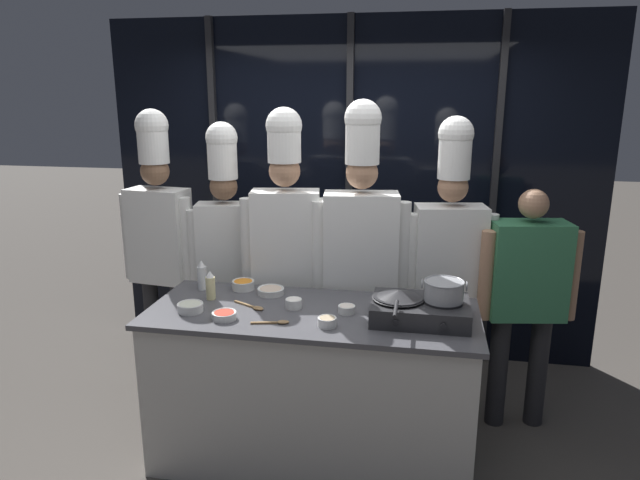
{
  "coord_description": "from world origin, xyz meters",
  "views": [
    {
      "loc": [
        0.59,
        -2.94,
        2.14
      ],
      "look_at": [
        0.0,
        0.25,
        1.29
      ],
      "focal_mm": 32.0,
      "sensor_mm": 36.0,
      "label": 1
    }
  ],
  "objects_px": {
    "frying_pan": "(398,295)",
    "prep_bowl_bean_sprouts": "(190,307)",
    "squeeze_bottle_oil": "(211,286)",
    "person_guest": "(526,289)",
    "serving_spoon_solid": "(254,307)",
    "chef_pastry": "(361,244)",
    "portable_stove": "(420,310)",
    "squeeze_bottle_clear": "(202,276)",
    "chef_line": "(286,240)",
    "prep_bowl_chili_flakes": "(224,315)",
    "chef_sous": "(226,241)",
    "serving_spoon_slotted": "(277,322)",
    "prep_bowl_carrots": "(243,284)",
    "prep_bowl_mushrooms": "(327,321)",
    "prep_bowl_rice": "(294,303)",
    "prep_bowl_onion": "(347,309)",
    "chef_apprentice": "(449,252)",
    "prep_bowl_chicken": "(271,290)",
    "chef_head": "(159,231)",
    "stock_pot": "(444,290)"
  },
  "relations": [
    {
      "from": "frying_pan",
      "to": "prep_bowl_bean_sprouts",
      "type": "height_order",
      "value": "frying_pan"
    },
    {
      "from": "squeeze_bottle_oil",
      "to": "person_guest",
      "type": "distance_m",
      "value": 1.95
    },
    {
      "from": "serving_spoon_solid",
      "to": "chef_pastry",
      "type": "height_order",
      "value": "chef_pastry"
    },
    {
      "from": "portable_stove",
      "to": "squeeze_bottle_clear",
      "type": "distance_m",
      "value": 1.37
    },
    {
      "from": "frying_pan",
      "to": "chef_line",
      "type": "bearing_deg",
      "value": 143.22
    },
    {
      "from": "prep_bowl_chili_flakes",
      "to": "chef_sous",
      "type": "relative_size",
      "value": 0.07
    },
    {
      "from": "prep_bowl_bean_sprouts",
      "to": "serving_spoon_slotted",
      "type": "xyz_separation_m",
      "value": [
        0.52,
        -0.08,
        -0.02
      ]
    },
    {
      "from": "prep_bowl_carrots",
      "to": "prep_bowl_mushrooms",
      "type": "bearing_deg",
      "value": -37.91
    },
    {
      "from": "frying_pan",
      "to": "serving_spoon_solid",
      "type": "relative_size",
      "value": 2.29
    },
    {
      "from": "prep_bowl_chili_flakes",
      "to": "prep_bowl_rice",
      "type": "bearing_deg",
      "value": 34.16
    },
    {
      "from": "frying_pan",
      "to": "chef_sous",
      "type": "xyz_separation_m",
      "value": [
        -1.21,
        0.66,
        0.07
      ]
    },
    {
      "from": "chef_sous",
      "to": "person_guest",
      "type": "relative_size",
      "value": 1.24
    },
    {
      "from": "prep_bowl_onion",
      "to": "squeeze_bottle_oil",
      "type": "bearing_deg",
      "value": 174.89
    },
    {
      "from": "chef_line",
      "to": "chef_apprentice",
      "type": "bearing_deg",
      "value": 176.1
    },
    {
      "from": "prep_bowl_onion",
      "to": "chef_line",
      "type": "relative_size",
      "value": 0.05
    },
    {
      "from": "chef_sous",
      "to": "prep_bowl_chicken",
      "type": "bearing_deg",
      "value": 125.51
    },
    {
      "from": "frying_pan",
      "to": "chef_head",
      "type": "distance_m",
      "value": 1.84
    },
    {
      "from": "stock_pot",
      "to": "prep_bowl_carrots",
      "type": "relative_size",
      "value": 1.71
    },
    {
      "from": "prep_bowl_chicken",
      "to": "prep_bowl_onion",
      "type": "height_order",
      "value": "prep_bowl_onion"
    },
    {
      "from": "prep_bowl_mushrooms",
      "to": "chef_apprentice",
      "type": "relative_size",
      "value": 0.05
    },
    {
      "from": "chef_pastry",
      "to": "person_guest",
      "type": "distance_m",
      "value": 1.07
    },
    {
      "from": "chef_line",
      "to": "chef_pastry",
      "type": "height_order",
      "value": "chef_pastry"
    },
    {
      "from": "prep_bowl_chicken",
      "to": "prep_bowl_carrots",
      "type": "bearing_deg",
      "value": 164.57
    },
    {
      "from": "serving_spoon_slotted",
      "to": "chef_head",
      "type": "bearing_deg",
      "value": 141.01
    },
    {
      "from": "prep_bowl_carrots",
      "to": "chef_pastry",
      "type": "relative_size",
      "value": 0.07
    },
    {
      "from": "stock_pot",
      "to": "chef_apprentice",
      "type": "relative_size",
      "value": 0.12
    },
    {
      "from": "squeeze_bottle_clear",
      "to": "chef_head",
      "type": "height_order",
      "value": "chef_head"
    },
    {
      "from": "serving_spoon_slotted",
      "to": "person_guest",
      "type": "distance_m",
      "value": 1.61
    },
    {
      "from": "chef_apprentice",
      "to": "person_guest",
      "type": "height_order",
      "value": "chef_apprentice"
    },
    {
      "from": "prep_bowl_chicken",
      "to": "prep_bowl_carrots",
      "type": "height_order",
      "value": "prep_bowl_carrots"
    },
    {
      "from": "squeeze_bottle_oil",
      "to": "chef_pastry",
      "type": "bearing_deg",
      "value": 29.28
    },
    {
      "from": "person_guest",
      "to": "squeeze_bottle_clear",
      "type": "bearing_deg",
      "value": 0.49
    },
    {
      "from": "serving_spoon_slotted",
      "to": "chef_sous",
      "type": "distance_m",
      "value": 1.05
    },
    {
      "from": "prep_bowl_chicken",
      "to": "serving_spoon_solid",
      "type": "relative_size",
      "value": 0.76
    },
    {
      "from": "frying_pan",
      "to": "person_guest",
      "type": "bearing_deg",
      "value": 39.15
    },
    {
      "from": "portable_stove",
      "to": "serving_spoon_solid",
      "type": "height_order",
      "value": "portable_stove"
    },
    {
      "from": "prep_bowl_chicken",
      "to": "chef_line",
      "type": "distance_m",
      "value": 0.4
    },
    {
      "from": "squeeze_bottle_oil",
      "to": "squeeze_bottle_clear",
      "type": "height_order",
      "value": "squeeze_bottle_clear"
    },
    {
      "from": "portable_stove",
      "to": "prep_bowl_onion",
      "type": "height_order",
      "value": "portable_stove"
    },
    {
      "from": "serving_spoon_slotted",
      "to": "prep_bowl_onion",
      "type": "bearing_deg",
      "value": 31.89
    },
    {
      "from": "frying_pan",
      "to": "chef_apprentice",
      "type": "height_order",
      "value": "chef_apprentice"
    },
    {
      "from": "frying_pan",
      "to": "prep_bowl_chili_flakes",
      "type": "distance_m",
      "value": 0.95
    },
    {
      "from": "prep_bowl_chili_flakes",
      "to": "prep_bowl_mushrooms",
      "type": "distance_m",
      "value": 0.57
    },
    {
      "from": "prep_bowl_onion",
      "to": "prep_bowl_carrots",
      "type": "height_order",
      "value": "prep_bowl_carrots"
    },
    {
      "from": "portable_stove",
      "to": "prep_bowl_chili_flakes",
      "type": "relative_size",
      "value": 3.87
    },
    {
      "from": "squeeze_bottle_oil",
      "to": "prep_bowl_bean_sprouts",
      "type": "relative_size",
      "value": 1.19
    },
    {
      "from": "frying_pan",
      "to": "prep_bowl_chicken",
      "type": "relative_size",
      "value": 3.01
    },
    {
      "from": "stock_pot",
      "to": "prep_bowl_rice",
      "type": "xyz_separation_m",
      "value": [
        -0.83,
        0.04,
        -0.14
      ]
    },
    {
      "from": "chef_apprentice",
      "to": "chef_sous",
      "type": "bearing_deg",
      "value": -9.05
    },
    {
      "from": "squeeze_bottle_clear",
      "to": "prep_bowl_rice",
      "type": "height_order",
      "value": "squeeze_bottle_clear"
    }
  ]
}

